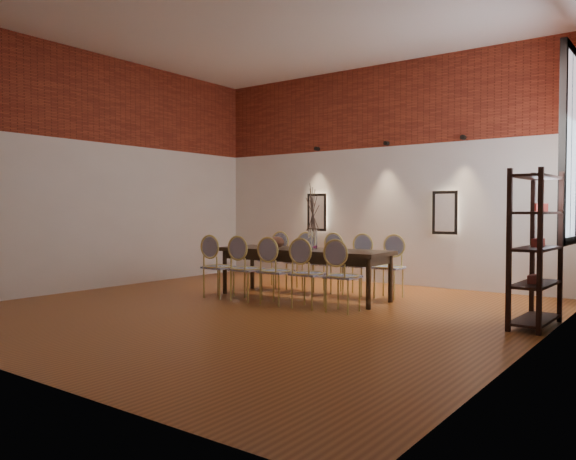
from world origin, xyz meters
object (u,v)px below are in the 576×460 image
Objects in this scene: bowl at (277,242)px; shelving_rack at (536,249)px; dining_table at (303,273)px; chair_far_b at (300,262)px; chair_far_d at (357,265)px; book at (302,247)px; chair_near_a at (219,267)px; chair_near_b at (246,269)px; chair_near_e at (343,276)px; chair_near_c at (276,271)px; vase at (313,239)px; chair_far_a at (274,260)px; chair_far_e at (389,267)px; chair_near_d at (308,274)px; chair_far_c at (327,263)px.

bowl is 3.83m from shelving_rack.
dining_table is 2.89× the size of chair_far_b.
book is (-0.67, -0.55, 0.30)m from chair_far_d.
chair_near_a is 0.54m from chair_near_b.
chair_near_c is at bearing 180.00° from chair_near_e.
vase reaches higher than chair_far_b.
chair_near_e is (2.17, 0.06, 0.00)m from chair_near_a.
chair_far_a is (-0.58, 1.42, 0.00)m from chair_near_b.
chair_far_a reaches higher than book.
chair_near_c is at bearing -101.29° from vase.
chair_far_e is (2.13, 1.50, 0.00)m from chair_near_a.
chair_far_d is (0.52, 0.73, 0.09)m from dining_table.
chair_near_b and chair_near_d have the same top height.
shelving_rack is (3.93, -0.87, 0.43)m from chair_far_b.
chair_far_b is at bearing 97.19° from bowl.
bowl is at bearing -173.91° from dining_table.
shelving_rack is at bearing 160.76° from chair_far_d.
chair_near_e is 2.60m from chair_far_a.
chair_near_d is at bearing -50.99° from book.
book is (-0.15, 0.18, 0.39)m from dining_table.
chair_far_b is at bearing 138.66° from chair_near_e.
chair_near_c is at bearing -53.18° from bowl.
chair_far_c is at bearing 60.22° from bowl.
shelving_rack is at bearing 163.69° from chair_far_c.
shelving_rack is (3.34, 0.55, 0.43)m from chair_near_c.
chair_far_b is 1.00× the size of chair_far_e.
chair_near_d is 3.92× the size of bowl.
chair_far_c is at bearing 127.16° from chair_near_e.
chair_near_b is at bearing -94.65° from bowl.
chair_near_c is at bearing 52.84° from chair_far_e.
chair_near_b is at bearing 110.75° from chair_far_a.
chair_far_b is 0.52× the size of shelving_rack.
chair_near_a is 1.00× the size of chair_far_e.
book is (-0.13, -0.54, 0.30)m from chair_far_c.
book is at bearing 23.40° from chair_far_e.
dining_table is at bearing 52.84° from chair_far_d.
chair_far_d is 3.13× the size of vase.
bowl is (0.05, 0.67, 0.37)m from chair_near_b.
chair_near_e reaches higher than bowl.
chair_far_c is 0.85m from vase.
bowl is at bearing 156.80° from chair_near_e.
chair_near_b is at bearing -112.22° from book.
shelving_rack is at bearing -1.55° from bowl.
bowl is (-0.99, -0.80, 0.37)m from chair_far_d.
chair_near_c is 1.43m from chair_far_c.
chair_far_c is 1.00× the size of chair_far_d.
chair_near_c and chair_far_e have the same top height.
chair_far_d is (1.08, 0.03, 0.00)m from chair_far_b.
chair_near_e is 3.92× the size of bowl.
shelving_rack is (3.20, -0.17, 0.00)m from vase.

